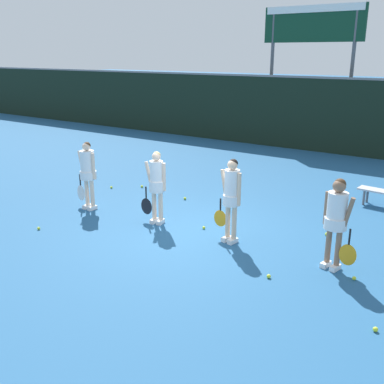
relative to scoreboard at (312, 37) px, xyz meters
The scene contains 16 objects.
ground_plane 11.37m from the scoreboard, 82.33° to the right, with size 140.00×140.00×0.00m, color #235684.
fence_windscreen 3.28m from the scoreboard, 30.70° to the right, with size 60.00×0.08×2.85m.
scoreboard is the anchor object (origin of this frame).
player_0 11.13m from the scoreboard, 98.26° to the right, with size 0.67×0.40×1.67m.
player_1 10.88m from the scoreboard, 87.52° to the right, with size 0.63×0.35×1.65m.
player_2 11.10m from the scoreboard, 77.23° to the right, with size 0.63×0.35×1.73m.
player_3 11.73m from the scoreboard, 66.80° to the right, with size 0.67×0.40×1.66m.
tennis_ball_0 9.57m from the scoreboard, 101.06° to the right, with size 0.07×0.07×0.07m, color #CCE033.
tennis_ball_1 12.41m from the scoreboard, 65.16° to the right, with size 0.07×0.07×0.07m, color #CCE033.
tennis_ball_2 10.19m from the scoreboard, 104.43° to the right, with size 0.07×0.07×0.07m, color #CCE033.
tennis_ball_4 12.94m from the scoreboard, 96.73° to the right, with size 0.07×0.07×0.07m, color #CCE033.
tennis_ball_5 13.82m from the scoreboard, 65.04° to the right, with size 0.07×0.07×0.07m, color #CCE033.
tennis_ball_6 10.63m from the scoreboard, 66.51° to the right, with size 0.07×0.07×0.07m, color #CCE033.
tennis_ball_7 11.04m from the scoreboard, 81.38° to the right, with size 0.06×0.06×0.06m, color #CCE033.
tennis_ball_8 9.61m from the scoreboard, 89.95° to the right, with size 0.07×0.07×0.07m, color #CCE033.
tennis_ball_9 12.65m from the scoreboard, 72.08° to the right, with size 0.07×0.07×0.07m, color #CCE033.
Camera 1 is at (5.06, -7.37, 3.71)m, focal length 42.00 mm.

